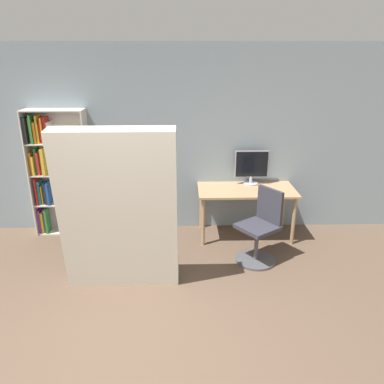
{
  "coord_description": "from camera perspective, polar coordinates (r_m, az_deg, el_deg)",
  "views": [
    {
      "loc": [
        0.55,
        -2.44,
        2.54
      ],
      "look_at": [
        0.64,
        1.59,
        1.05
      ],
      "focal_mm": 35.0,
      "sensor_mm": 36.0,
      "label": 1
    }
  ],
  "objects": [
    {
      "name": "office_chair",
      "position": [
        4.89,
        10.34,
        -6.05
      ],
      "size": [
        0.61,
        0.61,
        0.96
      ],
      "color": "#4C4C51",
      "rests_on": "ground"
    },
    {
      "name": "bookshelf",
      "position": [
        5.77,
        -20.4,
        2.98
      ],
      "size": [
        0.84,
        0.29,
        1.83
      ],
      "color": "beige",
      "rests_on": "ground"
    },
    {
      "name": "mattress_near",
      "position": [
        4.13,
        -11.05,
        -3.0
      ],
      "size": [
        1.27,
        0.42,
        1.87
      ],
      "color": "beige",
      "rests_on": "ground"
    },
    {
      "name": "wall_back",
      "position": [
        5.52,
        -7.11,
        7.68
      ],
      "size": [
        8.0,
        0.06,
        2.7
      ],
      "color": "gray",
      "rests_on": "ground"
    },
    {
      "name": "monitor",
      "position": [
        5.52,
        9.07,
        3.91
      ],
      "size": [
        0.48,
        0.21,
        0.5
      ],
      "color": "#B7B7BC",
      "rests_on": "desk"
    },
    {
      "name": "ground_plane",
      "position": [
        3.57,
        -10.84,
        -25.62
      ],
      "size": [
        16.0,
        16.0,
        0.0
      ],
      "primitive_type": "plane",
      "color": "brown"
    },
    {
      "name": "desk",
      "position": [
        5.42,
        8.27,
        -0.42
      ],
      "size": [
        1.38,
        0.68,
        0.73
      ],
      "color": "tan",
      "rests_on": "ground"
    }
  ]
}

